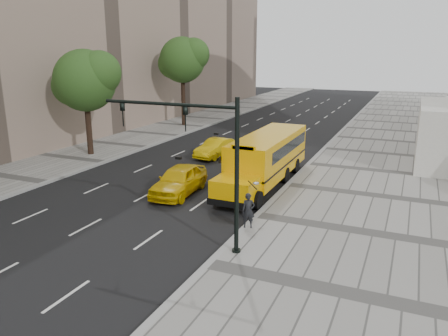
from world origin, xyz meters
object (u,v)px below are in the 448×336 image
at_px(tree_c, 183,60).
at_px(school_bus, 267,155).
at_px(traffic_signal, 204,154).
at_px(tree_b, 86,80).
at_px(taxi_far, 216,148).
at_px(pedestrian, 248,211).
at_px(taxi_near, 179,180).

xyz_separation_m(tree_c, school_bus, (14.91, -16.46, -5.35)).
distance_m(tree_c, traffic_signal, 31.05).
bearing_deg(tree_c, tree_b, -90.01).
height_order(tree_b, traffic_signal, tree_b).
bearing_deg(taxi_far, traffic_signal, -57.59).
height_order(school_bus, pedestrian, school_bus).
bearing_deg(traffic_signal, tree_b, 143.75).
bearing_deg(pedestrian, taxi_near, 126.98).
relative_size(tree_c, school_bus, 0.82).
bearing_deg(tree_b, pedestrian, -28.18).
height_order(tree_c, taxi_far, tree_c).
distance_m(school_bus, taxi_far, 7.60).
bearing_deg(tree_b, traffic_signal, -36.25).
distance_m(tree_b, pedestrian, 19.42).
height_order(taxi_near, taxi_far, taxi_near).
bearing_deg(pedestrian, school_bus, 80.44).
xyz_separation_m(taxi_near, pedestrian, (5.55, -3.37, 0.14)).
xyz_separation_m(tree_c, taxi_far, (9.17, -11.59, -6.41)).
distance_m(taxi_near, taxi_far, 9.34).
xyz_separation_m(taxi_far, pedestrian, (7.39, -12.52, 0.26)).
bearing_deg(tree_c, traffic_signal, -59.68).
height_order(tree_c, school_bus, tree_c).
bearing_deg(pedestrian, taxi_far, 98.82).
bearing_deg(taxi_near, traffic_signal, -56.36).
bearing_deg(taxi_near, pedestrian, -35.33).
height_order(taxi_far, pedestrian, pedestrian).
relative_size(taxi_far, pedestrian, 2.63).
relative_size(taxi_near, traffic_signal, 0.76).
xyz_separation_m(pedestrian, traffic_signal, (-0.96, -2.57, 3.13)).
bearing_deg(taxi_far, tree_b, -148.96).
distance_m(tree_b, tree_c, 15.29).
bearing_deg(tree_c, taxi_near, -62.03).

